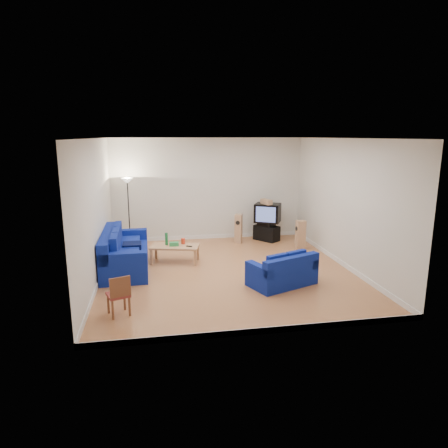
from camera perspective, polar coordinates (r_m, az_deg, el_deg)
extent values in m
cube|color=#9A572F|center=(9.88, 0.41, -6.74)|extent=(6.00, 6.50, 0.01)
cube|color=white|center=(9.33, 0.44, 12.15)|extent=(6.00, 6.50, 0.01)
cube|color=silver|center=(12.65, -2.25, 4.97)|extent=(6.00, 0.01, 3.20)
cube|color=silver|center=(6.38, 5.71, -2.62)|extent=(6.00, 0.01, 3.20)
cube|color=silver|center=(9.42, -17.85, 1.76)|extent=(0.01, 6.50, 3.20)
cube|color=silver|center=(10.44, 16.86, 2.83)|extent=(0.01, 6.50, 3.20)
cube|color=white|center=(12.93, -2.19, -1.81)|extent=(6.00, 0.02, 0.12)
cube|color=white|center=(6.95, 5.41, -14.94)|extent=(6.00, 0.02, 0.12)
cube|color=white|center=(9.80, -17.19, -7.11)|extent=(0.02, 6.50, 0.12)
cube|color=white|center=(10.79, 16.30, -5.25)|extent=(0.02, 6.50, 0.12)
cube|color=#000D5B|center=(10.28, -13.84, -4.95)|extent=(1.11, 2.49, 0.47)
cube|color=#000D5B|center=(10.19, -16.29, -2.46)|extent=(0.28, 2.48, 0.48)
cube|color=#000D5B|center=(11.26, -13.67, -1.46)|extent=(1.07, 0.26, 0.27)
cube|color=#000D5B|center=(9.11, -14.30, -4.80)|extent=(1.07, 0.26, 0.27)
cube|color=black|center=(10.18, -13.00, -3.04)|extent=(0.46, 0.46, 0.14)
cube|color=#000D5B|center=(9.07, 8.24, -7.47)|extent=(1.64, 1.29, 0.36)
cube|color=#000D5B|center=(8.73, 9.63, -5.81)|extent=(1.41, 0.71, 0.37)
cube|color=#000D5B|center=(8.60, 5.06, -6.52)|extent=(0.48, 0.82, 0.20)
cube|color=#000D5B|center=(9.38, 11.25, -5.09)|extent=(0.48, 0.82, 0.20)
cube|color=black|center=(9.08, 7.77, -5.68)|extent=(0.44, 0.44, 0.10)
cube|color=tan|center=(10.52, -7.04, -3.21)|extent=(1.35, 0.91, 0.05)
cube|color=tan|center=(10.47, -10.35, -4.69)|extent=(0.07, 0.07, 0.40)
cube|color=tan|center=(10.95, -9.67, -3.89)|extent=(0.07, 0.07, 0.40)
cube|color=tan|center=(10.24, -4.15, -4.90)|extent=(0.07, 0.07, 0.40)
cube|color=tan|center=(10.73, -3.75, -4.07)|extent=(0.07, 0.07, 0.40)
cylinder|color=#197233|center=(10.56, -8.22, -2.13)|extent=(0.09, 0.09, 0.32)
cube|color=green|center=(10.48, -7.15, -2.85)|extent=(0.25, 0.15, 0.10)
cylinder|color=red|center=(10.63, -5.87, -2.45)|extent=(0.11, 0.11, 0.15)
cube|color=black|center=(10.38, -4.99, -3.18)|extent=(0.16, 0.12, 0.02)
cube|color=black|center=(12.74, 6.10, -1.29)|extent=(0.81, 0.87, 0.47)
cube|color=black|center=(12.71, 6.09, 0.03)|extent=(0.62, 0.62, 0.11)
cube|color=black|center=(12.65, 6.25, 1.59)|extent=(0.94, 0.85, 0.59)
cube|color=#435493|center=(12.37, 5.97, 1.35)|extent=(0.55, 0.30, 0.47)
cube|color=tan|center=(12.48, 6.07, 3.18)|extent=(0.30, 0.47, 0.15)
cube|color=tan|center=(12.34, 2.08, -0.65)|extent=(0.29, 0.32, 0.90)
cylinder|color=black|center=(12.16, 1.97, 0.18)|extent=(0.13, 0.07, 0.13)
cube|color=tan|center=(11.79, 10.87, -1.58)|extent=(0.26, 0.21, 0.86)
cylinder|color=black|center=(11.69, 10.32, -0.65)|extent=(0.02, 0.13, 0.13)
cylinder|color=black|center=(12.33, -13.20, -3.06)|extent=(0.26, 0.26, 0.03)
cylinder|color=black|center=(12.11, -13.43, 1.39)|extent=(0.03, 0.03, 1.93)
cone|color=white|center=(11.97, -13.67, 6.05)|extent=(0.35, 0.35, 0.15)
cube|color=brown|center=(7.62, -15.61, -11.74)|extent=(0.04, 0.04, 0.38)
cube|color=brown|center=(7.90, -16.21, -10.90)|extent=(0.04, 0.04, 0.38)
cube|color=brown|center=(7.69, -13.35, -11.37)|extent=(0.04, 0.04, 0.38)
cube|color=brown|center=(7.97, -14.02, -10.55)|extent=(0.04, 0.04, 0.38)
cube|color=maroon|center=(7.71, -14.89, -9.73)|extent=(0.49, 0.49, 0.05)
cube|color=brown|center=(7.48, -14.61, -8.72)|extent=(0.37, 0.16, 0.38)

